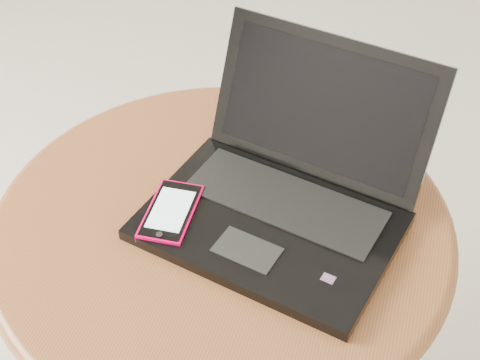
% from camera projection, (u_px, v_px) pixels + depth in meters
% --- Properties ---
extents(table, '(0.65, 0.65, 0.52)m').
position_uv_depth(table, '(223.00, 268.00, 1.05)').
color(table, brown).
rests_on(table, ground).
extents(laptop, '(0.39, 0.37, 0.21)m').
position_uv_depth(laptop, '(285.00, 191.00, 0.96)').
color(laptop, black).
rests_on(laptop, table).
extents(phone_black, '(0.09, 0.11, 0.01)m').
position_uv_depth(phone_black, '(180.00, 206.00, 0.98)').
color(phone_black, black).
rests_on(phone_black, table).
extents(phone_pink, '(0.07, 0.12, 0.01)m').
position_uv_depth(phone_pink, '(171.00, 213.00, 0.96)').
color(phone_pink, '#E4014B').
rests_on(phone_pink, phone_black).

